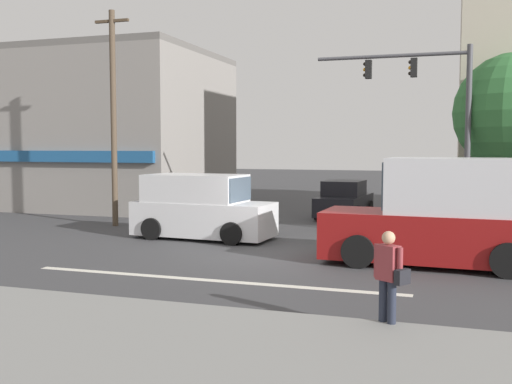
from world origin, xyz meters
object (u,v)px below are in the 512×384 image
at_px(van_approaching_near, 201,208).
at_px(traffic_light_mast, 436,111).
at_px(box_truck_crossing_leftbound, 442,217).
at_px(pedestrian_foreground_with_bag, 389,275).
at_px(utility_pole_near_left, 114,115).
at_px(sedan_parked_curbside, 344,201).

bearing_deg(van_approaching_near, traffic_light_mast, 14.27).
bearing_deg(box_truck_crossing_leftbound, pedestrian_foreground_with_bag, -96.78).
relative_size(utility_pole_near_left, van_approaching_near, 1.72).
height_order(utility_pole_near_left, van_approaching_near, utility_pole_near_left).
bearing_deg(pedestrian_foreground_with_bag, van_approaching_near, 129.99).
distance_m(van_approaching_near, pedestrian_foreground_with_bag, 10.83).
height_order(traffic_light_mast, pedestrian_foreground_with_bag, traffic_light_mast).
xyz_separation_m(utility_pole_near_left, box_truck_crossing_leftbound, (12.03, -4.13, -2.95)).
bearing_deg(sedan_parked_curbside, pedestrian_foreground_with_bag, -77.46).
bearing_deg(traffic_light_mast, utility_pole_near_left, -179.72).
bearing_deg(box_truck_crossing_leftbound, utility_pole_near_left, 161.05).
bearing_deg(sedan_parked_curbside, box_truck_crossing_leftbound, -66.60).
xyz_separation_m(sedan_parked_curbside, pedestrian_foreground_with_bag, (3.48, -15.66, 0.24)).
distance_m(van_approaching_near, sedan_parked_curbside, 8.15).
height_order(van_approaching_near, box_truck_crossing_leftbound, box_truck_crossing_leftbound).
xyz_separation_m(box_truck_crossing_leftbound, pedestrian_foreground_with_bag, (-0.71, -5.97, -0.30)).
bearing_deg(pedestrian_foreground_with_bag, box_truck_crossing_leftbound, 83.22).
bearing_deg(sedan_parked_curbside, traffic_light_mast, -55.02).
distance_m(sedan_parked_curbside, box_truck_crossing_leftbound, 10.57).
height_order(traffic_light_mast, van_approaching_near, traffic_light_mast).
height_order(sedan_parked_curbside, box_truck_crossing_leftbound, box_truck_crossing_leftbound).
xyz_separation_m(van_approaching_near, box_truck_crossing_leftbound, (7.67, -2.32, 0.25)).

